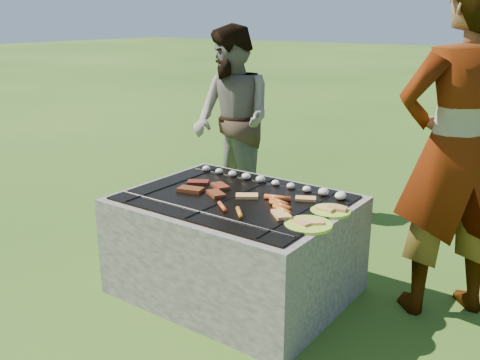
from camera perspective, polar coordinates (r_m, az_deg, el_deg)
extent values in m
plane|color=#244A12|center=(3.38, -0.51, -11.63)|extent=(60.00, 60.00, 0.00)
cube|color=#A79E94|center=(3.56, 3.40, -4.78)|extent=(1.30, 0.18, 0.60)
cube|color=gray|center=(2.96, -5.29, -9.58)|extent=(1.30, 0.18, 0.60)
cube|color=gray|center=(3.58, -7.79, -4.78)|extent=(0.18, 0.64, 0.60)
cube|color=#9E978C|center=(2.98, 8.32, -9.47)|extent=(0.18, 0.64, 0.60)
cube|color=black|center=(3.27, -0.52, -7.94)|extent=(0.94, 0.64, 0.48)
sphere|color=#FF5914|center=(3.18, -0.53, -4.35)|extent=(0.10, 0.10, 0.10)
cube|color=black|center=(3.13, -0.53, -1.86)|extent=(1.20, 0.90, 0.01)
cylinder|color=black|center=(3.40, -6.66, -0.32)|extent=(0.01, 0.88, 0.01)
cylinder|color=black|center=(3.13, -0.53, -1.76)|extent=(0.01, 0.88, 0.01)
cylinder|color=black|center=(2.90, 6.66, -3.42)|extent=(0.01, 0.88, 0.01)
cylinder|color=black|center=(2.89, -4.29, -3.41)|extent=(1.18, 0.01, 0.01)
cylinder|color=black|center=(3.38, 2.67, -0.34)|extent=(1.18, 0.01, 0.01)
ellipsoid|color=beige|center=(3.65, -3.61, 1.26)|extent=(0.05, 0.05, 0.04)
ellipsoid|color=beige|center=(3.58, -2.23, 0.96)|extent=(0.05, 0.05, 0.04)
ellipsoid|color=beige|center=(3.51, -0.80, 0.69)|extent=(0.05, 0.05, 0.04)
ellipsoid|color=beige|center=(3.45, 0.68, 0.42)|extent=(0.06, 0.06, 0.04)
ellipsoid|color=beige|center=(3.39, 2.21, 0.11)|extent=(0.06, 0.06, 0.04)
ellipsoid|color=white|center=(3.34, 3.80, -0.29)|extent=(0.05, 0.05, 0.03)
ellipsoid|color=#EBE3C7|center=(3.28, 5.44, -0.61)|extent=(0.05, 0.05, 0.04)
ellipsoid|color=beige|center=(3.23, 7.14, -0.95)|extent=(0.05, 0.05, 0.04)
ellipsoid|color=beige|center=(3.18, 8.90, -1.24)|extent=(0.06, 0.06, 0.04)
ellipsoid|color=white|center=(3.13, 10.70, -1.61)|extent=(0.06, 0.06, 0.04)
ellipsoid|color=white|center=(3.12, 10.65, -1.67)|extent=(0.06, 0.06, 0.04)
cube|color=maroon|center=(3.37, -4.50, -0.25)|extent=(0.15, 0.13, 0.02)
cube|color=#9E431C|center=(3.29, -2.14, -0.65)|extent=(0.15, 0.13, 0.02)
cube|color=#92421A|center=(3.23, -5.28, -1.01)|extent=(0.17, 0.12, 0.02)
cube|color=#943F1B|center=(3.15, -2.58, -1.46)|extent=(0.15, 0.13, 0.02)
cylinder|color=orange|center=(3.07, 4.04, -1.89)|extent=(0.16, 0.07, 0.03)
cylinder|color=#C34120|center=(3.01, 4.18, -2.31)|extent=(0.14, 0.06, 0.03)
cylinder|color=#CE5A22|center=(2.95, 4.33, -2.69)|extent=(0.16, 0.07, 0.03)
cylinder|color=orange|center=(2.89, 4.48, -3.15)|extent=(0.14, 0.07, 0.03)
cylinder|color=orange|center=(2.93, -1.90, -2.85)|extent=(0.12, 0.10, 0.02)
cylinder|color=#BA7A1E|center=(2.84, -0.07, -3.48)|extent=(0.11, 0.11, 0.02)
cube|color=tan|center=(3.11, 0.74, -1.72)|extent=(0.15, 0.14, 0.02)
cube|color=#CFBA6A|center=(2.84, 4.42, -3.67)|extent=(0.15, 0.15, 0.02)
cube|color=tan|center=(3.09, 7.01, -1.99)|extent=(0.14, 0.11, 0.02)
cylinder|color=#D0F039|center=(2.95, 9.62, -3.29)|extent=(0.23, 0.23, 0.01)
cube|color=#E4A575|center=(2.94, 9.11, -3.05)|extent=(0.10, 0.06, 0.02)
cube|color=tan|center=(2.95, 10.33, -3.01)|extent=(0.11, 0.08, 0.02)
cylinder|color=yellow|center=(2.75, 7.29, -4.76)|extent=(0.29, 0.29, 0.02)
cube|color=#E8AB76|center=(2.73, 6.73, -4.55)|extent=(0.09, 0.07, 0.01)
cube|color=#D6BD6D|center=(2.74, 8.05, -4.51)|extent=(0.10, 0.09, 0.01)
imported|color=gray|center=(3.07, 22.03, 2.82)|extent=(0.80, 0.79, 1.86)
imported|color=#A49B89|center=(4.48, -0.85, 6.29)|extent=(0.93, 0.84, 1.57)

